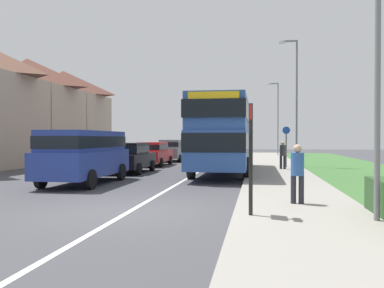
% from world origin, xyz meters
% --- Properties ---
extents(ground_plane, '(120.00, 120.00, 0.00)m').
position_xyz_m(ground_plane, '(0.00, 0.00, 0.00)').
color(ground_plane, '#424247').
extents(lane_marking_centre, '(0.14, 60.00, 0.01)m').
position_xyz_m(lane_marking_centre, '(0.00, 8.00, 0.00)').
color(lane_marking_centre, silver).
rests_on(lane_marking_centre, ground_plane).
extents(pavement_near_side, '(3.20, 68.00, 0.12)m').
position_xyz_m(pavement_near_side, '(4.20, 6.00, 0.06)').
color(pavement_near_side, gray).
rests_on(pavement_near_side, ground_plane).
extents(double_decker_bus, '(2.80, 10.87, 3.70)m').
position_xyz_m(double_decker_bus, '(1.45, 11.44, 2.14)').
color(double_decker_bus, '#284C93').
rests_on(double_decker_bus, ground_plane).
extents(parked_van_blue, '(2.11, 5.37, 2.12)m').
position_xyz_m(parked_van_blue, '(-3.67, 5.71, 1.27)').
color(parked_van_blue, navy).
rests_on(parked_van_blue, ground_plane).
extents(parked_car_black, '(1.88, 4.23, 1.59)m').
position_xyz_m(parked_car_black, '(-3.50, 11.07, 0.88)').
color(parked_car_black, black).
rests_on(parked_car_black, ground_plane).
extents(parked_car_red, '(1.88, 4.50, 1.57)m').
position_xyz_m(parked_car_red, '(-3.67, 16.64, 0.87)').
color(parked_car_red, '#B21E1E').
rests_on(parked_car_red, ground_plane).
extents(parked_car_grey, '(1.90, 4.36, 1.71)m').
position_xyz_m(parked_car_grey, '(-3.55, 22.11, 0.93)').
color(parked_car_grey, slate).
rests_on(parked_car_grey, ground_plane).
extents(pedestrian_at_stop, '(0.34, 0.34, 1.67)m').
position_xyz_m(pedestrian_at_stop, '(4.18, 1.22, 0.98)').
color(pedestrian_at_stop, '#23232D').
rests_on(pedestrian_at_stop, ground_plane).
extents(pedestrian_walking_away, '(0.34, 0.34, 1.67)m').
position_xyz_m(pedestrian_walking_away, '(4.54, 13.54, 0.98)').
color(pedestrian_walking_away, '#23232D').
rests_on(pedestrian_walking_away, ground_plane).
extents(bus_stop_sign, '(0.09, 0.52, 2.60)m').
position_xyz_m(bus_stop_sign, '(3.00, -0.59, 1.54)').
color(bus_stop_sign, black).
rests_on(bus_stop_sign, ground_plane).
extents(cycle_route_sign, '(0.44, 0.08, 2.52)m').
position_xyz_m(cycle_route_sign, '(4.83, 15.02, 1.43)').
color(cycle_route_sign, slate).
rests_on(cycle_route_sign, ground_plane).
extents(street_lamp_mid, '(1.14, 0.20, 7.84)m').
position_xyz_m(street_lamp_mid, '(5.42, 16.12, 4.48)').
color(street_lamp_mid, slate).
rests_on(street_lamp_mid, ground_plane).
extents(street_lamp_far, '(1.14, 0.20, 7.58)m').
position_xyz_m(street_lamp_far, '(5.16, 33.90, 4.34)').
color(street_lamp_far, slate).
rests_on(street_lamp_far, ground_plane).
extents(house_terrace_far_side, '(7.16, 23.79, 8.02)m').
position_xyz_m(house_terrace_far_side, '(-14.52, 16.73, 4.01)').
color(house_terrace_far_side, '#C1A88E').
rests_on(house_terrace_far_side, ground_plane).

